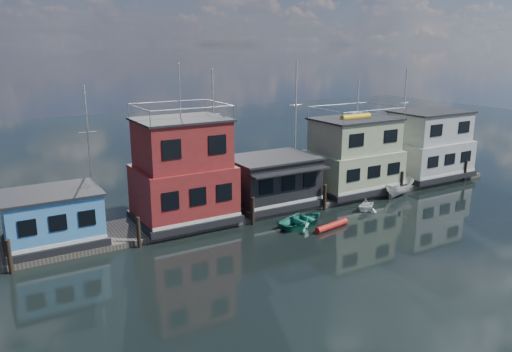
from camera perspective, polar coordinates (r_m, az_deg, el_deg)
ground at (r=34.35m, az=13.35°, el=-8.83°), size 160.00×160.00×0.00m
dock at (r=43.09m, az=2.36°, el=-3.25°), size 48.00×5.00×0.40m
houseboat_blue at (r=36.49m, az=-22.22°, el=-4.44°), size 6.40×4.90×3.66m
houseboat_red at (r=38.25m, az=-8.36°, el=0.35°), size 7.40×5.90×11.86m
houseboat_dark at (r=42.19m, az=1.83°, el=-0.50°), size 7.40×6.10×4.06m
houseboat_green at (r=47.22m, az=11.13°, el=2.30°), size 8.40×5.90×7.03m
houseboat_white at (r=54.26m, az=19.11°, el=3.34°), size 8.40×5.90×6.66m
pilings at (r=40.43m, az=4.12°, el=-3.16°), size 42.28×0.28×2.20m
background_masts at (r=49.26m, az=3.32°, el=5.43°), size 36.40×0.16×12.00m
red_kayak at (r=38.40m, az=8.67°, el=-5.64°), size 3.33×1.10×0.48m
motorboat at (r=47.79m, az=16.09°, el=-1.34°), size 4.04×2.18×1.48m
dinghy_white at (r=42.79m, az=12.49°, el=-3.22°), size 2.46×2.23×1.12m
dinghy_teal at (r=38.74m, az=5.34°, el=-5.04°), size 4.71×3.78×0.87m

